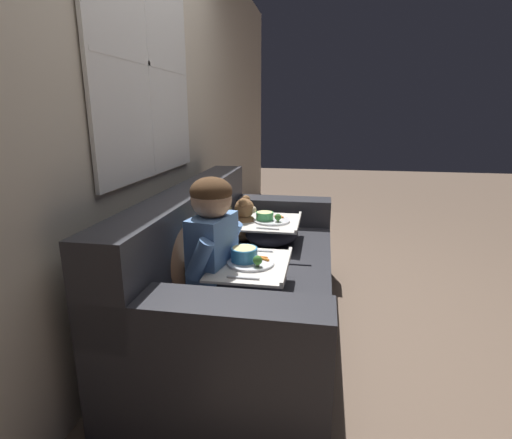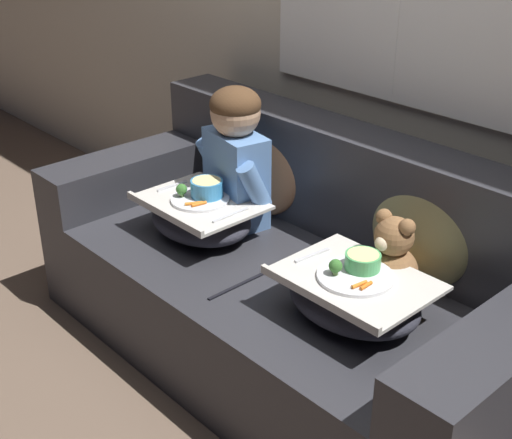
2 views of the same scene
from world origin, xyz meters
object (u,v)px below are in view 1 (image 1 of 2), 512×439
(throw_pillow_behind_child, at_px, (180,249))
(lap_tray_teddy, at_px, (272,231))
(child_figure, at_px, (212,230))
(couch, at_px, (239,279))
(lap_tray_child, at_px, (250,276))
(teddy_bear, at_px, (245,222))
(throw_pillow_behind_teddy, at_px, (220,211))

(throw_pillow_behind_child, xyz_separation_m, lap_tray_teddy, (0.77, -0.35, -0.12))
(throw_pillow_behind_child, distance_m, child_figure, 0.20)
(couch, distance_m, child_figure, 0.57)
(child_figure, relative_size, lap_tray_child, 1.21)
(teddy_bear, xyz_separation_m, lap_tray_child, (-0.77, -0.18, -0.05))
(couch, height_order, teddy_bear, couch)
(child_figure, height_order, teddy_bear, child_figure)
(throw_pillow_behind_teddy, height_order, child_figure, child_figure)
(throw_pillow_behind_teddy, distance_m, child_figure, 0.80)
(teddy_bear, bearing_deg, throw_pillow_behind_child, 167.58)
(throw_pillow_behind_child, bearing_deg, child_figure, -90.06)
(throw_pillow_behind_teddy, height_order, lap_tray_teddy, throw_pillow_behind_teddy)
(throw_pillow_behind_teddy, relative_size, child_figure, 0.78)
(child_figure, distance_m, lap_tray_teddy, 0.83)
(couch, distance_m, teddy_bear, 0.46)
(couch, relative_size, lap_tray_teddy, 4.20)
(couch, distance_m, lap_tray_teddy, 0.45)
(teddy_bear, bearing_deg, child_figure, 179.76)
(couch, xyz_separation_m, throw_pillow_behind_teddy, (0.39, 0.21, 0.31))
(throw_pillow_behind_teddy, relative_size, lap_tray_teddy, 0.92)
(teddy_bear, height_order, lap_tray_child, teddy_bear)
(teddy_bear, height_order, lap_tray_teddy, teddy_bear)
(teddy_bear, bearing_deg, couch, -174.19)
(throw_pillow_behind_teddy, bearing_deg, lap_tray_teddy, -90.09)
(throw_pillow_behind_child, relative_size, lap_tray_teddy, 0.92)
(teddy_bear, relative_size, lap_tray_child, 0.72)
(couch, bearing_deg, lap_tray_teddy, -19.94)
(child_figure, xyz_separation_m, lap_tray_teddy, (0.77, -0.18, -0.23))
(throw_pillow_behind_child, distance_m, throw_pillow_behind_teddy, 0.77)
(throw_pillow_behind_teddy, xyz_separation_m, lap_tray_teddy, (-0.00, -0.35, -0.12))
(throw_pillow_behind_child, height_order, child_figure, child_figure)
(child_figure, height_order, lap_tray_teddy, child_figure)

